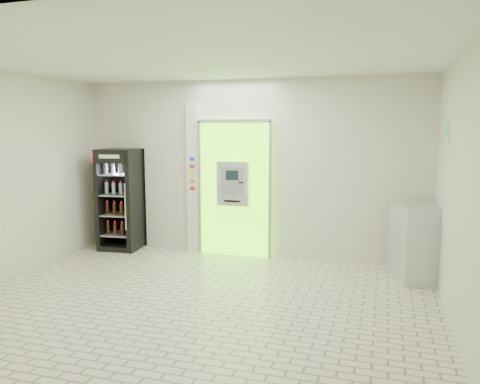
% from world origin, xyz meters
% --- Properties ---
extents(ground, '(6.00, 6.00, 0.00)m').
position_xyz_m(ground, '(0.00, 0.00, 0.00)').
color(ground, beige).
rests_on(ground, ground).
extents(room_shell, '(6.00, 6.00, 6.00)m').
position_xyz_m(room_shell, '(0.00, 0.00, 1.84)').
color(room_shell, silver).
rests_on(room_shell, ground).
extents(atm_assembly, '(1.30, 0.24, 2.33)m').
position_xyz_m(atm_assembly, '(-0.20, 2.41, 1.17)').
color(atm_assembly, '#62E90C').
rests_on(atm_assembly, ground).
extents(pillar, '(0.22, 0.11, 2.60)m').
position_xyz_m(pillar, '(-0.98, 2.45, 1.30)').
color(pillar, silver).
rests_on(pillar, ground).
extents(beverage_cooler, '(0.74, 0.68, 1.82)m').
position_xyz_m(beverage_cooler, '(-2.30, 2.19, 0.87)').
color(beverage_cooler, black).
rests_on(beverage_cooler, ground).
extents(steel_cabinet, '(0.77, 0.95, 1.10)m').
position_xyz_m(steel_cabinet, '(2.71, 1.90, 0.55)').
color(steel_cabinet, '#B8BBC0').
rests_on(steel_cabinet, ground).
extents(exit_sign, '(0.02, 0.22, 0.26)m').
position_xyz_m(exit_sign, '(2.99, 1.40, 2.12)').
color(exit_sign, white).
rests_on(exit_sign, room_shell).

